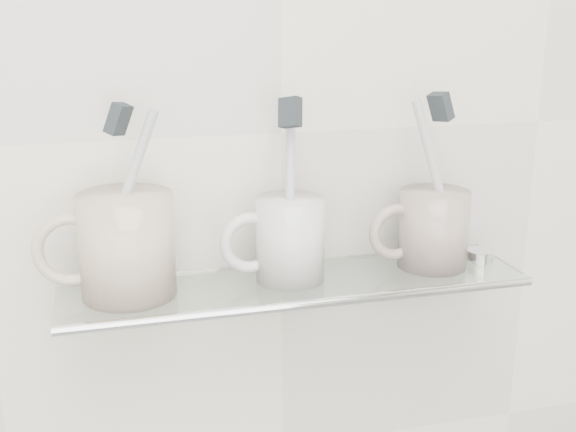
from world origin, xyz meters
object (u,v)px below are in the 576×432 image
object	(u,v)px
shelf_glass	(296,284)
mug_right	(433,229)
mug_left	(127,245)
mug_center	(290,239)

from	to	relation	value
shelf_glass	mug_right	world-z (taller)	mug_right
shelf_glass	mug_right	bearing A→B (deg)	1.77
mug_left	mug_right	xyz separation A→B (m)	(0.34, 0.00, -0.01)
mug_left	mug_center	distance (m)	0.17
shelf_glass	mug_left	world-z (taller)	mug_left
mug_center	mug_right	bearing A→B (deg)	17.94
mug_center	mug_right	xyz separation A→B (m)	(0.17, 0.00, -0.00)
mug_left	mug_right	size ratio (longest dim) A/B	1.22
shelf_glass	mug_center	size ratio (longest dim) A/B	5.50
mug_left	mug_right	distance (m)	0.34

